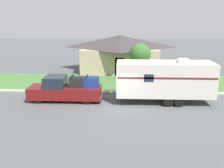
# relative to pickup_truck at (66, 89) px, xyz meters

# --- Properties ---
(ground_plane) EXTENTS (120.00, 120.00, 0.00)m
(ground_plane) POSITION_rel_pickup_truck_xyz_m (4.27, -1.51, -0.91)
(ground_plane) COLOR #515456
(curb_strip) EXTENTS (80.00, 0.30, 0.14)m
(curb_strip) POSITION_rel_pickup_truck_xyz_m (4.27, 2.24, -0.84)
(curb_strip) COLOR beige
(curb_strip) RESTS_ON ground_plane
(lawn_strip) EXTENTS (80.00, 7.00, 0.03)m
(lawn_strip) POSITION_rel_pickup_truck_xyz_m (4.27, 5.89, -0.89)
(lawn_strip) COLOR #477538
(lawn_strip) RESTS_ON ground_plane
(house_across_street) EXTENTS (9.77, 7.45, 4.34)m
(house_across_street) POSITION_rel_pickup_truck_xyz_m (4.13, 12.17, 1.34)
(house_across_street) COLOR tan
(house_across_street) RESTS_ON ground_plane
(pickup_truck) EXTENTS (5.82, 1.99, 2.06)m
(pickup_truck) POSITION_rel_pickup_truck_xyz_m (0.00, 0.00, 0.00)
(pickup_truck) COLOR black
(pickup_truck) RESTS_ON ground_plane
(travel_trailer) EXTENTS (8.37, 2.47, 3.45)m
(travel_trailer) POSITION_rel_pickup_truck_xyz_m (7.75, -0.00, 0.96)
(travel_trailer) COLOR black
(travel_trailer) RESTS_ON ground_plane
(mailbox) EXTENTS (0.48, 0.20, 1.37)m
(mailbox) POSITION_rel_pickup_truck_xyz_m (5.45, 3.26, 0.14)
(mailbox) COLOR brown
(mailbox) RESTS_ON ground_plane
(tree_in_yard) EXTENTS (2.16, 2.16, 4.01)m
(tree_in_yard) POSITION_rel_pickup_truck_xyz_m (6.19, 5.90, 2.01)
(tree_in_yard) COLOR brown
(tree_in_yard) RESTS_ON ground_plane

